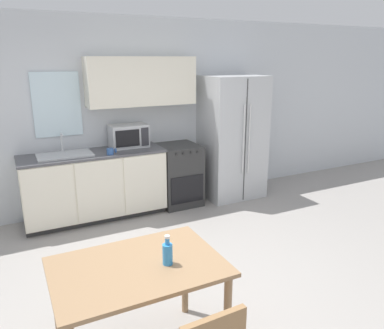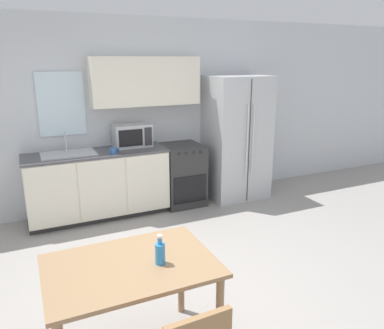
# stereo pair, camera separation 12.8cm
# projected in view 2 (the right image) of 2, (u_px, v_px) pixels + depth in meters

# --- Properties ---
(ground_plane) EXTENTS (12.00, 12.00, 0.00)m
(ground_plane) POSITION_uv_depth(u_px,v_px,m) (186.00, 288.00, 3.60)
(ground_plane) COLOR gray
(wall_back) EXTENTS (12.00, 0.38, 2.70)m
(wall_back) POSITION_uv_depth(u_px,v_px,m) (121.00, 111.00, 5.31)
(wall_back) COLOR silver
(wall_back) RESTS_ON ground_plane
(kitchen_counter) EXTENTS (1.89, 0.62, 0.93)m
(kitchen_counter) POSITION_uv_depth(u_px,v_px,m) (99.00, 184.00, 5.13)
(kitchen_counter) COLOR #333333
(kitchen_counter) RESTS_ON ground_plane
(oven_range) EXTENTS (0.59, 0.64, 0.91)m
(oven_range) POSITION_uv_depth(u_px,v_px,m) (182.00, 174.00, 5.62)
(oven_range) COLOR #2D2D2D
(oven_range) RESTS_ON ground_plane
(refrigerator) EXTENTS (0.90, 0.76, 1.89)m
(refrigerator) POSITION_uv_depth(u_px,v_px,m) (236.00, 138.00, 5.81)
(refrigerator) COLOR silver
(refrigerator) RESTS_ON ground_plane
(kitchen_sink) EXTENTS (0.68, 0.43, 0.27)m
(kitchen_sink) POSITION_uv_depth(u_px,v_px,m) (68.00, 153.00, 4.86)
(kitchen_sink) COLOR #B7BABC
(kitchen_sink) RESTS_ON kitchen_counter
(microwave) EXTENTS (0.52, 0.33, 0.32)m
(microwave) POSITION_uv_depth(u_px,v_px,m) (132.00, 135.00, 5.27)
(microwave) COLOR #B7BABC
(microwave) RESTS_ON kitchen_counter
(coffee_mug) EXTENTS (0.13, 0.09, 0.08)m
(coffee_mug) POSITION_uv_depth(u_px,v_px,m) (114.00, 151.00, 4.89)
(coffee_mug) COLOR #335999
(coffee_mug) RESTS_ON kitchen_counter
(dining_table) EXTENTS (1.16, 0.80, 0.78)m
(dining_table) POSITION_uv_depth(u_px,v_px,m) (131.00, 278.00, 2.60)
(dining_table) COLOR #997551
(dining_table) RESTS_ON ground_plane
(drink_bottle) EXTENTS (0.07, 0.07, 0.21)m
(drink_bottle) POSITION_uv_depth(u_px,v_px,m) (160.00, 252.00, 2.56)
(drink_bottle) COLOR #338CD8
(drink_bottle) RESTS_ON dining_table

